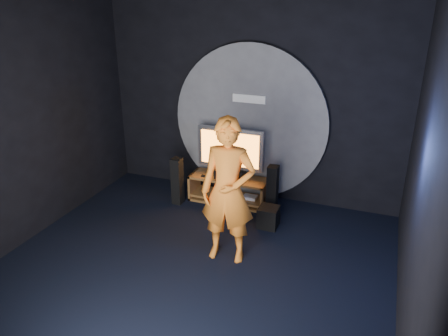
# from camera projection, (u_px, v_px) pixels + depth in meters

# --- Properties ---
(floor) EXTENTS (5.00, 5.00, 0.00)m
(floor) POSITION_uv_depth(u_px,v_px,m) (189.00, 272.00, 5.59)
(floor) COLOR black
(floor) RESTS_ON ground
(back_wall) EXTENTS (5.00, 0.04, 3.50)m
(back_wall) POSITION_uv_depth(u_px,v_px,m) (251.00, 95.00, 7.08)
(back_wall) COLOR black
(back_wall) RESTS_ON ground
(front_wall) EXTENTS (5.00, 0.04, 3.50)m
(front_wall) POSITION_uv_depth(u_px,v_px,m) (12.00, 265.00, 2.76)
(front_wall) COLOR black
(front_wall) RESTS_ON ground
(left_wall) EXTENTS (0.04, 5.00, 3.50)m
(left_wall) POSITION_uv_depth(u_px,v_px,m) (13.00, 121.00, 5.74)
(left_wall) COLOR black
(left_wall) RESTS_ON ground
(right_wall) EXTENTS (0.04, 5.00, 3.50)m
(right_wall) POSITION_uv_depth(u_px,v_px,m) (424.00, 175.00, 4.10)
(right_wall) COLOR black
(right_wall) RESTS_ON ground
(wall_disc_panel) EXTENTS (2.60, 0.11, 2.60)m
(wall_disc_panel) POSITION_uv_depth(u_px,v_px,m) (249.00, 123.00, 7.20)
(wall_disc_panel) COLOR #515156
(wall_disc_panel) RESTS_ON ground
(media_console) EXTENTS (1.31, 0.45, 0.45)m
(media_console) POSITION_uv_depth(u_px,v_px,m) (229.00, 191.00, 7.36)
(media_console) COLOR brown
(media_console) RESTS_ON ground
(tv) EXTENTS (1.12, 0.22, 0.83)m
(tv) POSITION_uv_depth(u_px,v_px,m) (230.00, 150.00, 7.14)
(tv) COLOR #A7A6AD
(tv) RESTS_ON media_console
(center_speaker) EXTENTS (0.40, 0.15, 0.15)m
(center_speaker) POSITION_uv_depth(u_px,v_px,m) (227.00, 175.00, 7.16)
(center_speaker) COLOR black
(center_speaker) RESTS_ON media_console
(remote) EXTENTS (0.18, 0.05, 0.02)m
(remote) POSITION_uv_depth(u_px,v_px,m) (206.00, 176.00, 7.27)
(remote) COLOR black
(remote) RESTS_ON media_console
(tower_speaker_left) EXTENTS (0.16, 0.18, 0.80)m
(tower_speaker_left) POSITION_uv_depth(u_px,v_px,m) (177.00, 181.00, 7.24)
(tower_speaker_left) COLOR black
(tower_speaker_left) RESTS_ON ground
(tower_speaker_right) EXTENTS (0.16, 0.18, 0.80)m
(tower_speaker_right) POSITION_uv_depth(u_px,v_px,m) (272.00, 190.00, 6.93)
(tower_speaker_right) COLOR black
(tower_speaker_right) RESTS_ON ground
(subwoofer) EXTENTS (0.29, 0.29, 0.32)m
(subwoofer) POSITION_uv_depth(u_px,v_px,m) (268.00, 217.00, 6.60)
(subwoofer) COLOR black
(subwoofer) RESTS_ON ground
(player) EXTENTS (0.75, 0.54, 1.94)m
(player) POSITION_uv_depth(u_px,v_px,m) (228.00, 191.00, 5.55)
(player) COLOR orange
(player) RESTS_ON ground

